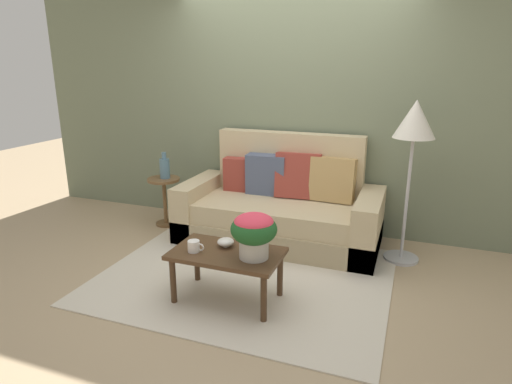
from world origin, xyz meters
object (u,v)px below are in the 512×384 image
at_px(snack_bowl, 226,242).
at_px(couch, 281,209).
at_px(coffee_mug, 194,246).
at_px(table_vase, 165,168).
at_px(floor_lamp, 414,131).
at_px(side_table, 164,193).
at_px(potted_plant, 254,231).
at_px(coffee_table, 227,258).

bearing_deg(snack_bowl, couch, 86.65).
relative_size(couch, snack_bowl, 15.23).
height_order(coffee_mug, table_vase, table_vase).
bearing_deg(floor_lamp, table_vase, 179.05).
xyz_separation_m(couch, floor_lamp, (1.22, -0.09, 0.89)).
bearing_deg(coffee_mug, snack_bowl, 43.06).
relative_size(floor_lamp, table_vase, 5.07).
relative_size(side_table, potted_plant, 1.62).
distance_m(coffee_table, potted_plant, 0.35).
height_order(side_table, potted_plant, potted_plant).
xyz_separation_m(couch, coffee_mug, (-0.26, -1.41, 0.12)).
bearing_deg(snack_bowl, side_table, 137.67).
bearing_deg(floor_lamp, couch, 175.88).
distance_m(potted_plant, coffee_mug, 0.50).
distance_m(floor_lamp, potted_plant, 1.73).
xyz_separation_m(couch, table_vase, (-1.35, -0.05, 0.33)).
relative_size(side_table, snack_bowl, 4.14).
height_order(side_table, coffee_mug, side_table).
xyz_separation_m(couch, potted_plant, (0.21, -1.35, 0.28)).
bearing_deg(coffee_table, couch, 88.94).
distance_m(floor_lamp, coffee_mug, 2.13).
bearing_deg(coffee_mug, side_table, 129.36).
bearing_deg(side_table, couch, 2.42).
distance_m(couch, coffee_table, 1.33).
bearing_deg(table_vase, floor_lamp, -0.95).
relative_size(coffee_table, table_vase, 2.87).
xyz_separation_m(coffee_mug, table_vase, (-1.09, 1.37, 0.22)).
relative_size(couch, potted_plant, 5.95).
bearing_deg(side_table, snack_bowl, -42.33).
height_order(couch, floor_lamp, floor_lamp).
height_order(side_table, floor_lamp, floor_lamp).
distance_m(side_table, coffee_mug, 1.75).
relative_size(couch, side_table, 3.68).
xyz_separation_m(floor_lamp, potted_plant, (-1.02, -1.26, -0.61)).
relative_size(coffee_table, floor_lamp, 0.57).
bearing_deg(snack_bowl, potted_plant, -21.58).
bearing_deg(floor_lamp, potted_plant, -128.91).
bearing_deg(potted_plant, side_table, 140.65).
bearing_deg(coffee_mug, couch, 79.64).
relative_size(snack_bowl, table_vase, 0.45).
distance_m(couch, floor_lamp, 1.52).
relative_size(coffee_table, coffee_mug, 6.29).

